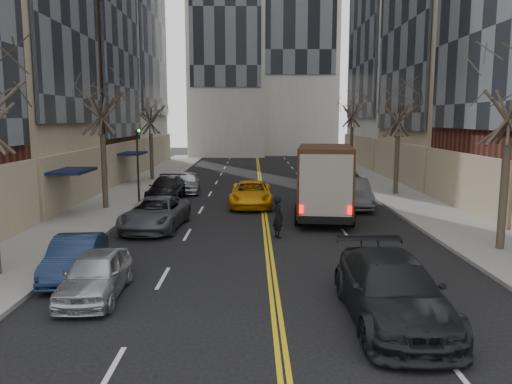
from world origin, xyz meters
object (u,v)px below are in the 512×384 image
(observer_sedan, at_px, (392,290))
(taxi, at_px, (251,194))
(ups_truck, at_px, (325,182))
(pedestrian, at_px, (278,217))

(observer_sedan, height_order, taxi, observer_sedan)
(ups_truck, height_order, observer_sedan, ups_truck)
(taxi, relative_size, pedestrian, 2.90)
(taxi, xyz_separation_m, pedestrian, (1.17, -7.73, 0.17))
(taxi, bearing_deg, observer_sedan, -77.38)
(observer_sedan, relative_size, pedestrian, 3.12)
(ups_truck, relative_size, pedestrian, 3.93)
(observer_sedan, distance_m, pedestrian, 9.25)
(ups_truck, bearing_deg, observer_sedan, -83.33)
(observer_sedan, bearing_deg, ups_truck, 89.61)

